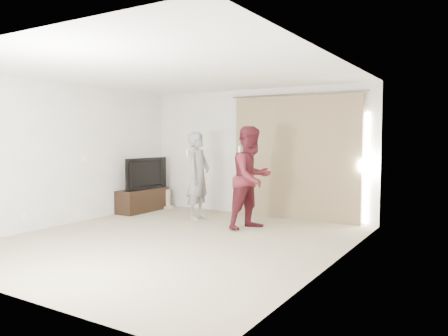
{
  "coord_description": "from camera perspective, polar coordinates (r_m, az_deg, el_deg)",
  "views": [
    {
      "loc": [
        4.17,
        -5.3,
        1.6
      ],
      "look_at": [
        0.18,
        1.2,
        1.07
      ],
      "focal_mm": 35.0,
      "sensor_mm": 36.0,
      "label": 1
    }
  ],
  "objects": [
    {
      "name": "wall_back",
      "position": [
        9.07,
        4.16,
        2.07
      ],
      "size": [
        5.0,
        0.04,
        2.6
      ],
      "primitive_type": "cube",
      "color": "silver",
      "rests_on": "ground"
    },
    {
      "name": "floor",
      "position": [
        6.93,
        -6.55,
        -9.4
      ],
      "size": [
        5.5,
        5.5,
        0.0
      ],
      "primitive_type": "plane",
      "color": "tan",
      "rests_on": "ground"
    },
    {
      "name": "person_woman",
      "position": [
        7.65,
        3.62,
        -1.28
      ],
      "size": [
        0.92,
        1.04,
        1.8
      ],
      "color": "#511720",
      "rests_on": "ground"
    },
    {
      "name": "ceiling",
      "position": [
        6.82,
        -6.73,
        12.38
      ],
      "size": [
        5.0,
        5.5,
        0.01
      ],
      "primitive_type": "cube",
      "color": "white",
      "rests_on": "wall_back"
    },
    {
      "name": "wall_left",
      "position": [
        8.53,
        -19.97,
        1.72
      ],
      "size": [
        0.04,
        5.5,
        2.6
      ],
      "color": "silver",
      "rests_on": "ground"
    },
    {
      "name": "tv_console",
      "position": [
        9.68,
        -10.54,
        -4.13
      ],
      "size": [
        0.44,
        1.27,
        0.49
      ],
      "primitive_type": "cube",
      "color": "black",
      "rests_on": "ground"
    },
    {
      "name": "person_man",
      "position": [
        8.53,
        -3.4,
        -1.03
      ],
      "size": [
        0.47,
        0.66,
        1.71
      ],
      "color": "gray",
      "rests_on": "ground"
    },
    {
      "name": "tv",
      "position": [
        9.62,
        -10.59,
        -0.69
      ],
      "size": [
        0.22,
        1.19,
        0.68
      ],
      "primitive_type": "imported",
      "rotation": [
        0.0,
        0.0,
        1.52
      ],
      "color": "black",
      "rests_on": "tv_console"
    },
    {
      "name": "curtain",
      "position": [
        8.63,
        9.34,
        1.29
      ],
      "size": [
        2.8,
        0.11,
        2.46
      ],
      "color": "#907C58",
      "rests_on": "ground"
    },
    {
      "name": "scratching_post",
      "position": [
        10.03,
        -7.49,
        -4.23
      ],
      "size": [
        0.32,
        0.32,
        0.43
      ],
      "color": "tan",
      "rests_on": "ground"
    }
  ]
}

